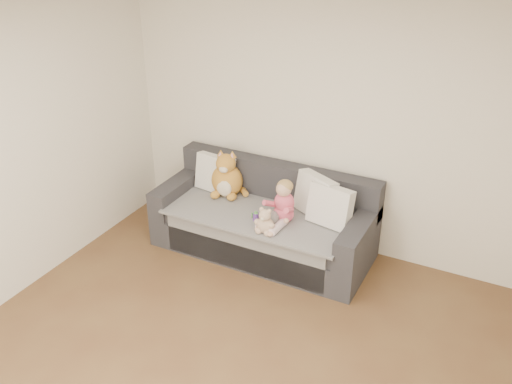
{
  "coord_description": "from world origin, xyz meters",
  "views": [
    {
      "loc": [
        1.66,
        -2.45,
        3.28
      ],
      "look_at": [
        -0.55,
        1.87,
        0.75
      ],
      "focal_mm": 40.0,
      "sensor_mm": 36.0,
      "label": 1
    }
  ],
  "objects_px": {
    "sofa": "(264,222)",
    "toddler": "(282,205)",
    "plush_cat": "(227,178)",
    "sippy_cup": "(256,216)",
    "teddy_bear": "(265,223)"
  },
  "relations": [
    {
      "from": "sofa",
      "to": "toddler",
      "type": "bearing_deg",
      "value": -31.69
    },
    {
      "from": "toddler",
      "to": "sippy_cup",
      "type": "distance_m",
      "value": 0.28
    },
    {
      "from": "sofa",
      "to": "sippy_cup",
      "type": "bearing_deg",
      "value": -82.95
    },
    {
      "from": "plush_cat",
      "to": "sippy_cup",
      "type": "xyz_separation_m",
      "value": [
        0.52,
        -0.35,
        -0.13
      ]
    },
    {
      "from": "plush_cat",
      "to": "toddler",
      "type": "bearing_deg",
      "value": -31.87
    },
    {
      "from": "toddler",
      "to": "plush_cat",
      "type": "xyz_separation_m",
      "value": [
        -0.76,
        0.26,
        0.01
      ]
    },
    {
      "from": "teddy_bear",
      "to": "sofa",
      "type": "bearing_deg",
      "value": 116.89
    },
    {
      "from": "sippy_cup",
      "to": "sofa",
      "type": "bearing_deg",
      "value": 97.05
    },
    {
      "from": "sofa",
      "to": "teddy_bear",
      "type": "xyz_separation_m",
      "value": [
        0.21,
        -0.41,
        0.27
      ]
    },
    {
      "from": "toddler",
      "to": "teddy_bear",
      "type": "distance_m",
      "value": 0.26
    },
    {
      "from": "toddler",
      "to": "sippy_cup",
      "type": "bearing_deg",
      "value": -148.43
    },
    {
      "from": "teddy_bear",
      "to": "sippy_cup",
      "type": "bearing_deg",
      "value": 138.35
    },
    {
      "from": "toddler",
      "to": "teddy_bear",
      "type": "relative_size",
      "value": 1.72
    },
    {
      "from": "sofa",
      "to": "toddler",
      "type": "xyz_separation_m",
      "value": [
        0.26,
        -0.16,
        0.35
      ]
    },
    {
      "from": "toddler",
      "to": "plush_cat",
      "type": "distance_m",
      "value": 0.8
    }
  ]
}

